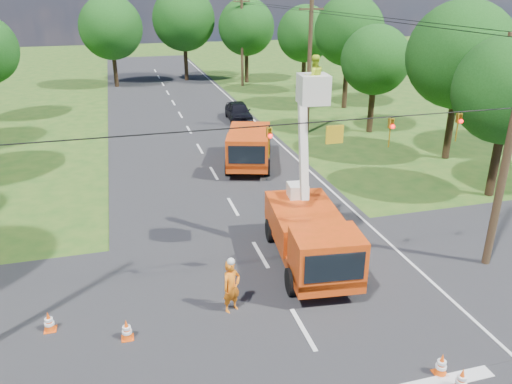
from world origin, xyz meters
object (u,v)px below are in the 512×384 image
object	(u,v)px
tree_right_d	(349,31)
tree_far_a	(111,28)
pole_right_mid	(309,64)
tree_right_e	(305,34)
second_truck	(249,146)
pole_right_far	(242,38)
tree_far_c	(246,27)
ground_worker	(231,287)
traffic_cone_8	(462,380)
bucket_truck	(311,227)
traffic_cone_7	(257,151)
distant_car	(238,111)
traffic_cone_3	(293,191)
traffic_cone_5	(49,322)
traffic_cone_1	(441,365)
tree_far_b	(184,19)
tree_right_b	(461,55)
traffic_cone_4	(127,330)
tree_right_c	(375,60)
traffic_cone_2	(297,222)
pole_right_near	(510,140)
tree_right_a	(509,90)

from	to	relation	value
tree_right_d	tree_far_a	distance (m)	25.46
pole_right_mid	tree_right_e	distance (m)	15.92
second_truck	pole_right_far	distance (m)	27.08
pole_right_far	tree_far_c	bearing A→B (deg)	63.43
ground_worker	traffic_cone_8	xyz separation A→B (m)	(5.21, -5.21, -0.59)
bucket_truck	traffic_cone_7	xyz separation A→B (m)	(1.67, 13.70, -1.32)
distant_car	tree_far_c	size ratio (longest dim) A/B	0.49
distant_car	tree_far_a	xyz separation A→B (m)	(-9.39, 18.06, 5.42)
second_truck	traffic_cone_3	bearing A→B (deg)	-63.08
traffic_cone_7	ground_worker	bearing A→B (deg)	-108.54
second_truck	bucket_truck	bearing A→B (deg)	-76.20
traffic_cone_5	pole_right_far	bearing A→B (deg)	67.71
traffic_cone_1	tree_far_b	xyz separation A→B (m)	(-0.06, 49.90, 6.45)
second_truck	tree_right_d	world-z (taller)	tree_right_d
tree_right_b	traffic_cone_4	bearing A→B (deg)	-147.70
traffic_cone_3	pole_right_far	bearing A→B (deg)	80.68
tree_far_a	tree_far_b	size ratio (longest dim) A/B	0.92
tree_right_c	tree_far_b	world-z (taller)	tree_far_b
traffic_cone_2	pole_right_near	xyz separation A→B (m)	(6.25, -4.92, 4.75)
bucket_truck	pole_right_near	distance (m)	7.85
distant_car	traffic_cone_3	xyz separation A→B (m)	(-1.07, -16.49, -0.41)
tree_right_e	tree_far_a	size ratio (longest dim) A/B	0.91
traffic_cone_4	tree_right_d	bearing A→B (deg)	54.05
traffic_cone_4	tree_right_c	xyz separation A→B (m)	(18.66, 19.94, 4.95)
traffic_cone_4	traffic_cone_7	distance (m)	18.65
bucket_truck	traffic_cone_4	xyz separation A→B (m)	(-7.14, -2.75, -1.32)
bucket_truck	traffic_cone_1	size ratio (longest dim) A/B	11.36
distant_car	traffic_cone_4	xyz separation A→B (m)	(-9.86, -25.87, -0.41)
second_truck	ground_worker	size ratio (longest dim) A/B	3.60
tree_right_a	tree_right_c	bearing A→B (deg)	91.32
traffic_cone_5	traffic_cone_3	bearing A→B (deg)	36.63
traffic_cone_8	pole_right_mid	world-z (taller)	pole_right_mid
bucket_truck	traffic_cone_8	world-z (taller)	bucket_truck
bucket_truck	distant_car	bearing A→B (deg)	89.80
distant_car	bucket_truck	bearing A→B (deg)	-93.51
ground_worker	tree_right_e	xyz separation A→B (m)	(15.77, 35.35, 4.86)
tree_right_e	tree_far_a	xyz separation A→B (m)	(-18.80, 8.00, 0.38)
traffic_cone_8	tree_right_c	bearing A→B (deg)	67.93
distant_car	traffic_cone_7	xyz separation A→B (m)	(-1.05, -9.43, -0.41)
traffic_cone_5	tree_right_d	distance (m)	35.69
traffic_cone_4	tree_right_b	distance (m)	24.96
pole_right_far	tree_right_a	xyz separation A→B (m)	(5.00, -34.00, 0.46)
pole_right_mid	traffic_cone_2	bearing A→B (deg)	-112.50
traffic_cone_1	pole_right_mid	world-z (taller)	pole_right_mid
bucket_truck	second_truck	xyz separation A→B (m)	(0.71, 12.10, -0.42)
traffic_cone_2	tree_right_e	world-z (taller)	tree_right_e
ground_worker	distant_car	bearing A→B (deg)	50.66
tree_right_e	bucket_truck	bearing A→B (deg)	-110.07
distant_car	pole_right_mid	xyz separation A→B (m)	(4.11, -4.94, 4.34)
pole_right_near	tree_far_b	size ratio (longest dim) A/B	0.97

